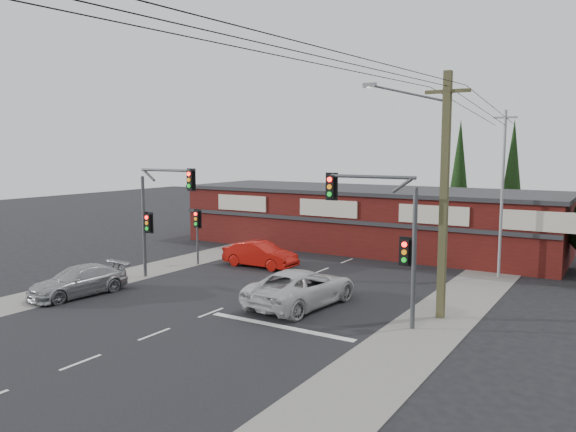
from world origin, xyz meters
The scene contains 18 objects.
ground centered at (0.00, 0.00, 0.00)m, with size 120.00×120.00×0.00m, color black.
road_strip centered at (0.00, 5.00, 0.01)m, with size 14.00×70.00×0.01m, color black.
verge_left centered at (-8.50, 5.00, 0.01)m, with size 3.00×70.00×0.02m, color gray.
verge_right centered at (8.50, 5.00, 0.01)m, with size 3.00×70.00×0.02m, color gray.
stop_line centered at (3.50, -1.50, 0.01)m, with size 6.50×0.35×0.01m, color silver.
white_suv centered at (2.69, 1.57, 0.82)m, with size 2.72×5.90×1.64m, color silver.
silver_suv centered at (-7.23, -2.55, 0.69)m, with size 1.94×4.78×1.39m, color #A4A7A9.
red_sedan centered at (-3.60, 7.45, 0.75)m, with size 1.59×4.57×1.51m, color #AF110A.
lane_dashes centered at (0.00, -3.13, 0.01)m, with size 0.12×31.34×0.01m.
shop_building centered at (-0.99, 16.99, 2.13)m, with size 27.30×8.40×4.22m.
conifer_near centered at (3.50, 24.00, 5.48)m, with size 1.80×1.80×9.25m.
conifer_far centered at (7.00, 26.00, 5.48)m, with size 1.80×1.80×9.25m.
traffic_mast_left centered at (-6.43, 2.00, 3.93)m, with size 3.77×0.27×5.97m.
traffic_mast_right centered at (6.86, 1.00, 3.95)m, with size 3.96×0.27×5.97m.
pedestal_signal centered at (-7.20, 6.01, 2.41)m, with size 0.55×0.27×3.38m.
utility_pole centered at (8.36, 2.99, 5.40)m, with size 4.38×0.59×10.00m.
steel_pole centered at (9.00, 12.00, 4.70)m, with size 1.20×0.16×9.00m.
power_lines centered at (8.47, -2.47, 9.04)m, with size 2.01×29.00×1.22m.
Camera 1 is at (15.02, -19.48, 6.90)m, focal length 35.00 mm.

